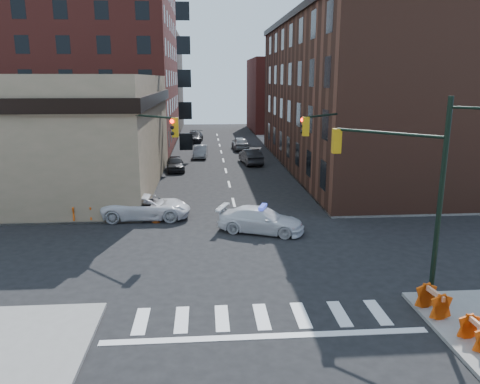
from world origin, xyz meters
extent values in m
plane|color=black|center=(0.00, 0.00, 0.00)|extent=(140.00, 140.00, 0.00)
cube|color=gray|center=(-23.00, 32.75, 0.07)|extent=(34.00, 54.50, 0.15)
cube|color=gray|center=(23.00, 32.75, 0.07)|extent=(34.00, 54.50, 0.15)
cube|color=#967D62|center=(-17.00, 16.50, 4.50)|extent=(22.00, 22.00, 9.00)
cube|color=maroon|center=(-18.50, 40.00, 12.00)|extent=(25.00, 25.00, 24.00)
cube|color=#532E21|center=(13.00, 22.50, 7.00)|extent=(14.00, 34.00, 14.00)
cube|color=brown|center=(-16.00, 62.00, 8.00)|extent=(20.00, 18.00, 16.00)
cube|color=maroon|center=(14.00, 58.00, 6.00)|extent=(16.00, 16.00, 12.00)
cylinder|color=black|center=(6.80, -6.30, 4.15)|extent=(0.20, 0.20, 8.00)
cylinder|color=black|center=(6.80, -6.30, 0.40)|extent=(0.44, 0.44, 0.50)
cylinder|color=black|center=(5.21, -4.71, 6.65)|extent=(3.27, 3.27, 0.12)
cube|color=#BF8C0C|center=(3.62, -3.12, 6.15)|extent=(0.35, 0.35, 1.05)
sphere|color=#FF0C05|center=(3.77, -2.96, 6.50)|extent=(0.22, 0.22, 0.22)
sphere|color=black|center=(3.77, -2.96, 6.17)|extent=(0.22, 0.22, 0.22)
sphere|color=black|center=(3.77, -2.96, 5.84)|extent=(0.22, 0.22, 0.22)
cylinder|color=black|center=(-6.80, 6.30, 4.15)|extent=(0.20, 0.20, 8.00)
cylinder|color=black|center=(-6.80, 6.30, 0.40)|extent=(0.44, 0.44, 0.50)
cylinder|color=black|center=(-5.21, 4.71, 6.65)|extent=(3.27, 3.27, 0.12)
cube|color=#BF8C0C|center=(-3.62, 3.12, 6.15)|extent=(0.35, 0.35, 1.05)
sphere|color=#FF0C05|center=(-3.77, 2.96, 6.50)|extent=(0.22, 0.22, 0.22)
sphere|color=black|center=(-3.77, 2.96, 6.17)|extent=(0.22, 0.22, 0.22)
sphere|color=black|center=(-3.77, 2.96, 5.84)|extent=(0.22, 0.22, 0.22)
cylinder|color=black|center=(6.80, 6.30, 4.15)|extent=(0.20, 0.20, 8.00)
cylinder|color=black|center=(6.80, 6.30, 0.40)|extent=(0.44, 0.44, 0.50)
cylinder|color=black|center=(5.21, 4.71, 6.65)|extent=(3.27, 3.27, 0.12)
cube|color=#BF8C0C|center=(3.62, 3.12, 6.15)|extent=(0.35, 0.35, 1.05)
sphere|color=#FF0C05|center=(3.46, 3.27, 6.50)|extent=(0.22, 0.22, 0.22)
sphere|color=black|center=(3.46, 3.27, 6.17)|extent=(0.22, 0.22, 0.22)
sphere|color=black|center=(3.46, 3.27, 5.84)|extent=(0.22, 0.22, 0.22)
cylinder|color=black|center=(7.50, 26.00, 1.45)|extent=(0.24, 0.24, 2.60)
sphere|color=#966115|center=(7.50, 26.00, 3.50)|extent=(3.00, 3.00, 3.00)
cylinder|color=black|center=(7.50, 34.00, 1.45)|extent=(0.24, 0.24, 2.60)
sphere|color=#966115|center=(7.50, 34.00, 3.50)|extent=(3.00, 3.00, 3.00)
imported|color=white|center=(1.17, 3.19, 0.73)|extent=(5.44, 3.68, 1.46)
imported|color=white|center=(-5.80, 6.46, 0.77)|extent=(5.59, 2.64, 1.54)
imported|color=black|center=(-4.90, 22.39, 0.71)|extent=(2.08, 4.30, 1.41)
imported|color=gray|center=(-2.50, 30.03, 0.69)|extent=(1.72, 4.27, 1.38)
imported|color=black|center=(-3.39, 43.34, 0.76)|extent=(2.53, 5.37, 1.51)
imported|color=black|center=(2.79, 25.55, 0.79)|extent=(2.29, 4.99, 1.58)
imported|color=gray|center=(2.50, 35.86, 0.82)|extent=(2.12, 4.88, 1.64)
imported|color=black|center=(-6.50, 8.61, 1.06)|extent=(0.79, 0.71, 1.82)
imported|color=black|center=(-8.29, 8.28, 1.04)|extent=(1.04, 0.93, 1.79)
imported|color=#1D212C|center=(-10.50, 7.38, 1.04)|extent=(1.12, 0.70, 1.79)
cylinder|color=red|center=(1.22, 4.85, 0.50)|extent=(0.59, 0.59, 1.00)
cylinder|color=#F2450B|center=(-5.14, 5.60, 0.49)|extent=(0.63, 0.63, 0.99)
camera|label=1|loc=(-2.04, -22.71, 8.75)|focal=35.00mm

